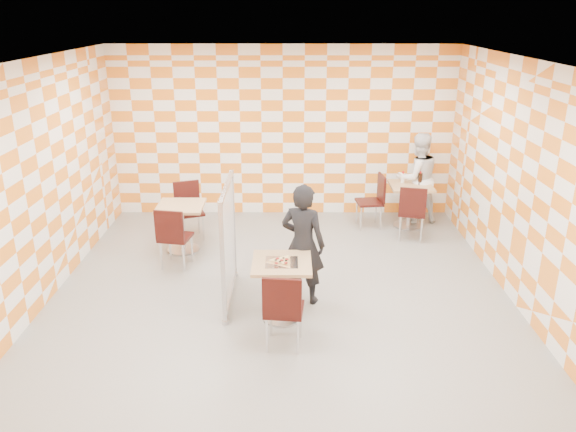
# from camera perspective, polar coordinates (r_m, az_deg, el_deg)

# --- Properties ---
(room_shell) EXTENTS (7.00, 7.00, 7.00)m
(room_shell) POSITION_cam_1_polar(r_m,az_deg,el_deg) (7.13, -0.80, 3.60)
(room_shell) COLOR gray
(room_shell) RESTS_ON ground
(main_table) EXTENTS (0.70, 0.70, 0.75)m
(main_table) POSITION_cam_1_polar(r_m,az_deg,el_deg) (6.74, -0.63, -6.53)
(main_table) COLOR tan
(main_table) RESTS_ON ground
(second_table) EXTENTS (0.70, 0.70, 0.75)m
(second_table) POSITION_cam_1_polar(r_m,az_deg,el_deg) (9.80, 12.29, 1.77)
(second_table) COLOR tan
(second_table) RESTS_ON ground
(empty_table) EXTENTS (0.70, 0.70, 0.75)m
(empty_table) POSITION_cam_1_polar(r_m,az_deg,el_deg) (8.76, -10.77, -0.37)
(empty_table) COLOR tan
(empty_table) RESTS_ON ground
(chair_main_front) EXTENTS (0.46, 0.47, 0.92)m
(chair_main_front) POSITION_cam_1_polar(r_m,az_deg,el_deg) (6.11, -0.50, -9.14)
(chair_main_front) COLOR black
(chair_main_front) RESTS_ON ground
(chair_second_front) EXTENTS (0.51, 0.52, 0.92)m
(chair_second_front) POSITION_cam_1_polar(r_m,az_deg,el_deg) (9.18, 12.52, 0.70)
(chair_second_front) COLOR black
(chair_second_front) RESTS_ON ground
(chair_second_side) EXTENTS (0.47, 0.46, 0.92)m
(chair_second_side) POSITION_cam_1_polar(r_m,az_deg,el_deg) (9.66, 8.82, 1.94)
(chair_second_side) COLOR black
(chair_second_side) RESTS_ON ground
(chair_empty_near) EXTENTS (0.49, 0.50, 0.92)m
(chair_empty_near) POSITION_cam_1_polar(r_m,az_deg,el_deg) (8.15, -11.63, -1.77)
(chair_empty_near) COLOR black
(chair_empty_near) RESTS_ON ground
(chair_empty_far) EXTENTS (0.55, 0.55, 0.92)m
(chair_empty_far) POSITION_cam_1_polar(r_m,az_deg,el_deg) (9.28, -10.08, 1.09)
(chair_empty_far) COLOR black
(chair_empty_far) RESTS_ON ground
(partition) EXTENTS (0.08, 1.38, 1.55)m
(partition) POSITION_cam_1_polar(r_m,az_deg,el_deg) (7.10, -6.06, -2.67)
(partition) COLOR white
(partition) RESTS_ON ground
(man_dark) EXTENTS (0.67, 0.56, 1.57)m
(man_dark) POSITION_cam_1_polar(r_m,az_deg,el_deg) (7.03, 1.53, -2.87)
(man_dark) COLOR black
(man_dark) RESTS_ON ground
(man_white) EXTENTS (0.88, 0.75, 1.59)m
(man_white) POSITION_cam_1_polar(r_m,az_deg,el_deg) (9.98, 13.00, 3.76)
(man_white) COLOR white
(man_white) RESTS_ON ground
(pizza_on_foil) EXTENTS (0.40, 0.40, 0.04)m
(pizza_on_foil) POSITION_cam_1_polar(r_m,az_deg,el_deg) (6.61, -0.64, -4.59)
(pizza_on_foil) COLOR silver
(pizza_on_foil) RESTS_ON main_table
(sport_bottle) EXTENTS (0.06, 0.06, 0.20)m
(sport_bottle) POSITION_cam_1_polar(r_m,az_deg,el_deg) (9.81, 11.58, 3.85)
(sport_bottle) COLOR white
(sport_bottle) RESTS_ON second_table
(soda_bottle) EXTENTS (0.07, 0.07, 0.23)m
(soda_bottle) POSITION_cam_1_polar(r_m,az_deg,el_deg) (9.76, 13.28, 3.72)
(soda_bottle) COLOR black
(soda_bottle) RESTS_ON second_table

